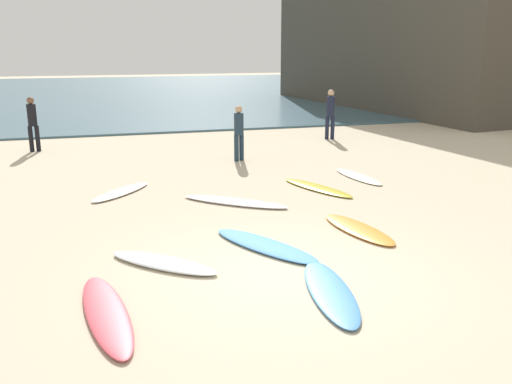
{
  "coord_description": "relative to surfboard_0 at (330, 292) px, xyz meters",
  "views": [
    {
      "loc": [
        -2.51,
        -7.13,
        3.32
      ],
      "look_at": [
        0.65,
        3.62,
        0.3
      ],
      "focal_mm": 38.15,
      "sensor_mm": 36.0,
      "label": 1
    }
  ],
  "objects": [
    {
      "name": "surfboard_4",
      "position": [
        2.03,
        5.34,
        -0.0
      ],
      "size": [
        1.27,
        2.27,
        0.07
      ],
      "primitive_type": "ellipsoid",
      "rotation": [
        0.0,
        0.0,
        3.51
      ],
      "color": "yellow",
      "rests_on": "ground_plane"
    },
    {
      "name": "surfboard_5",
      "position": [
        -2.51,
        6.28,
        -0.0
      ],
      "size": [
        1.66,
        1.82,
        0.07
      ],
      "primitive_type": "ellipsoid",
      "rotation": [
        0.0,
        0.0,
        2.43
      ],
      "color": "silver",
      "rests_on": "ground_plane"
    },
    {
      "name": "beachgoer_mid",
      "position": [
        5.25,
        11.91,
        0.97
      ],
      "size": [
        0.37,
        0.37,
        1.8
      ],
      "rotation": [
        0.0,
        0.0,
        5.86
      ],
      "color": "#191E33",
      "rests_on": "ground_plane"
    },
    {
      "name": "surfboard_6",
      "position": [
        -2.09,
        1.67,
        0.01
      ],
      "size": [
        1.77,
        1.7,
        0.09
      ],
      "primitive_type": "ellipsoid",
      "rotation": [
        0.0,
        0.0,
        0.82
      ],
      "color": "white",
      "rests_on": "ground_plane"
    },
    {
      "name": "ocean_water",
      "position": [
        -0.42,
        34.91,
        0.0
      ],
      "size": [
        120.0,
        40.0,
        0.08
      ],
      "primitive_type": "cube",
      "color": "#426675",
      "rests_on": "ground_plane"
    },
    {
      "name": "beachgoer_near",
      "position": [
        -4.9,
        12.37,
        0.95
      ],
      "size": [
        0.34,
        0.3,
        1.76
      ],
      "rotation": [
        0.0,
        0.0,
        0.06
      ],
      "color": "black",
      "rests_on": "ground_plane"
    },
    {
      "name": "surfboard_2",
      "position": [
        -2.99,
        0.22,
        0.0
      ],
      "size": [
        0.82,
        2.44,
        0.08
      ],
      "primitive_type": "ellipsoid",
      "rotation": [
        0.0,
        0.0,
        3.27
      ],
      "color": "#DA4C59",
      "rests_on": "ground_plane"
    },
    {
      "name": "surfboard_1",
      "position": [
        -0.17,
        4.71,
        0.0
      ],
      "size": [
        2.24,
        1.94,
        0.08
      ],
      "primitive_type": "ellipsoid",
      "rotation": [
        0.0,
        0.0,
        4.04
      ],
      "color": "white",
      "rests_on": "ground_plane"
    },
    {
      "name": "surfboard_0",
      "position": [
        0.0,
        0.0,
        0.0
      ],
      "size": [
        0.93,
        2.22,
        0.08
      ],
      "primitive_type": "ellipsoid",
      "rotation": [
        0.0,
        0.0,
        2.97
      ],
      "color": "#4B90D8",
      "rests_on": "ground_plane"
    },
    {
      "name": "surfboard_7",
      "position": [
        3.51,
        6.12,
        -0.01
      ],
      "size": [
        0.71,
        2.05,
        0.06
      ],
      "primitive_type": "ellipsoid",
      "rotation": [
        0.0,
        0.0,
        3.25
      ],
      "color": "#ECEBCE",
      "rests_on": "ground_plane"
    },
    {
      "name": "surfboard_3",
      "position": [
        1.59,
        2.3,
        -0.0
      ],
      "size": [
        0.91,
        2.05,
        0.07
      ],
      "primitive_type": "ellipsoid",
      "rotation": [
        0.0,
        0.0,
        0.16
      ],
      "color": "orange",
      "rests_on": "ground_plane"
    },
    {
      "name": "ground_plane",
      "position": [
        -0.42,
        0.81,
        -0.04
      ],
      "size": [
        120.0,
        120.0,
        0.0
      ],
      "primitive_type": "plane",
      "color": "beige"
    },
    {
      "name": "beachgoer_far",
      "position": [
        1.08,
        9.1,
        0.87
      ],
      "size": [
        0.38,
        0.38,
        1.63
      ],
      "rotation": [
        0.0,
        0.0,
        3.61
      ],
      "color": "#1E3342",
      "rests_on": "ground_plane"
    },
    {
      "name": "surfboard_8",
      "position": [
        -0.33,
        1.96,
        0.0
      ],
      "size": [
        1.62,
        2.32,
        0.08
      ],
      "primitive_type": "ellipsoid",
      "rotation": [
        0.0,
        0.0,
        3.64
      ],
      "color": "#4C92D6",
      "rests_on": "ground_plane"
    }
  ]
}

